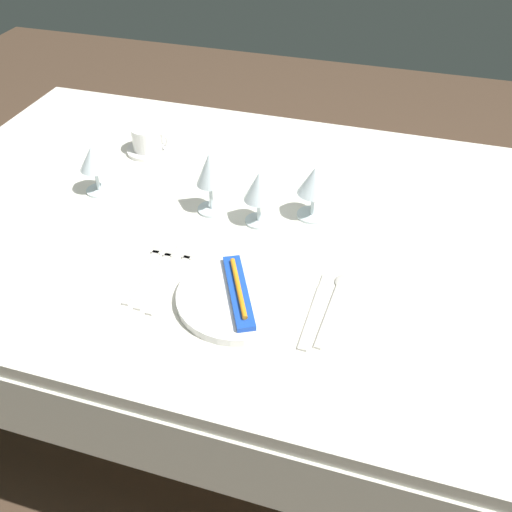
# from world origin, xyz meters

# --- Properties ---
(ground_plane) EXTENTS (6.00, 6.00, 0.00)m
(ground_plane) POSITION_xyz_m (0.00, 0.00, 0.00)
(ground_plane) COLOR #4C3828
(dining_table) EXTENTS (1.80, 1.11, 0.74)m
(dining_table) POSITION_xyz_m (0.00, 0.00, 0.66)
(dining_table) COLOR silver
(dining_table) RESTS_ON ground
(dinner_plate) EXTENTS (0.25, 0.25, 0.02)m
(dinner_plate) POSITION_xyz_m (0.03, -0.27, 0.75)
(dinner_plate) COLOR white
(dinner_plate) RESTS_ON dining_table
(toothbrush_package) EXTENTS (0.13, 0.20, 0.02)m
(toothbrush_package) POSITION_xyz_m (0.03, -0.27, 0.77)
(toothbrush_package) COLOR blue
(toothbrush_package) RESTS_ON dinner_plate
(fork_outer) EXTENTS (0.03, 0.22, 0.00)m
(fork_outer) POSITION_xyz_m (-0.12, -0.24, 0.74)
(fork_outer) COLOR beige
(fork_outer) RESTS_ON dining_table
(fork_inner) EXTENTS (0.03, 0.21, 0.00)m
(fork_inner) POSITION_xyz_m (-0.16, -0.24, 0.74)
(fork_inner) COLOR beige
(fork_inner) RESTS_ON dining_table
(fork_salad) EXTENTS (0.03, 0.21, 0.00)m
(fork_salad) POSITION_xyz_m (-0.19, -0.24, 0.74)
(fork_salad) COLOR beige
(fork_salad) RESTS_ON dining_table
(dinner_knife) EXTENTS (0.02, 0.22, 0.00)m
(dinner_knife) POSITION_xyz_m (0.18, -0.26, 0.74)
(dinner_knife) COLOR beige
(dinner_knife) RESTS_ON dining_table
(spoon_soup) EXTENTS (0.03, 0.22, 0.01)m
(spoon_soup) POSITION_xyz_m (0.21, -0.21, 0.74)
(spoon_soup) COLOR beige
(spoon_soup) RESTS_ON dining_table
(saucer_left) EXTENTS (0.12, 0.12, 0.01)m
(saucer_left) POSITION_xyz_m (-0.40, 0.23, 0.74)
(saucer_left) COLOR white
(saucer_left) RESTS_ON dining_table
(coffee_cup_left) EXTENTS (0.11, 0.09, 0.06)m
(coffee_cup_left) POSITION_xyz_m (-0.40, 0.23, 0.78)
(coffee_cup_left) COLOR white
(coffee_cup_left) RESTS_ON saucer_left
(wine_glass_centre) EXTENTS (0.07, 0.07, 0.15)m
(wine_glass_centre) POSITION_xyz_m (-0.13, 0.01, 0.85)
(wine_glass_centre) COLOR silver
(wine_glass_centre) RESTS_ON dining_table
(wine_glass_left) EXTENTS (0.07, 0.07, 0.13)m
(wine_glass_left) POSITION_xyz_m (-0.44, 0.01, 0.83)
(wine_glass_left) COLOR silver
(wine_glass_left) RESTS_ON dining_table
(wine_glass_right) EXTENTS (0.08, 0.08, 0.13)m
(wine_glass_right) POSITION_xyz_m (0.11, 0.06, 0.83)
(wine_glass_right) COLOR silver
(wine_glass_right) RESTS_ON dining_table
(wine_glass_far) EXTENTS (0.07, 0.07, 0.14)m
(wine_glass_far) POSITION_xyz_m (-0.01, 0.00, 0.83)
(wine_glass_far) COLOR silver
(wine_glass_far) RESTS_ON dining_table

